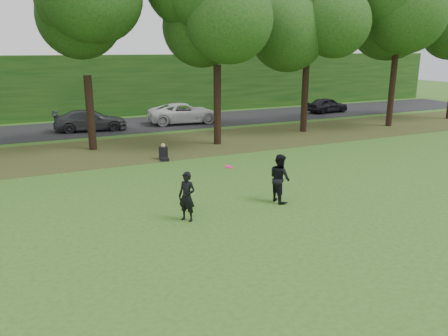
% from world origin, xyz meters
% --- Properties ---
extents(ground, '(120.00, 120.00, 0.00)m').
position_xyz_m(ground, '(0.00, 0.00, 0.00)').
color(ground, '#38581B').
rests_on(ground, ground).
extents(leaf_litter, '(60.00, 7.00, 0.01)m').
position_xyz_m(leaf_litter, '(0.00, 13.00, 0.01)').
color(leaf_litter, '#4B331A').
rests_on(leaf_litter, ground).
extents(street, '(70.00, 7.00, 0.02)m').
position_xyz_m(street, '(0.00, 21.00, 0.01)').
color(street, black).
rests_on(street, ground).
extents(far_hedge, '(70.00, 3.00, 5.00)m').
position_xyz_m(far_hedge, '(0.00, 27.00, 2.50)').
color(far_hedge, '#164012').
rests_on(far_hedge, ground).
extents(player_left, '(0.69, 0.72, 1.67)m').
position_xyz_m(player_left, '(-1.83, 1.72, 0.83)').
color(player_left, black).
rests_on(player_left, ground).
extents(player_right, '(0.71, 0.90, 1.81)m').
position_xyz_m(player_right, '(1.93, 2.03, 0.90)').
color(player_right, black).
rests_on(player_right, ground).
extents(parked_cars, '(39.28, 3.38, 1.51)m').
position_xyz_m(parked_cars, '(0.53, 19.99, 0.72)').
color(parked_cars, black).
rests_on(parked_cars, street).
extents(frisbee, '(0.35, 0.35, 0.09)m').
position_xyz_m(frisbee, '(-0.25, 1.87, 1.63)').
color(frisbee, '#FF1571').
rests_on(frisbee, ground).
extents(seated_person, '(0.51, 0.78, 0.83)m').
position_xyz_m(seated_person, '(-0.07, 9.98, 0.31)').
color(seated_person, black).
rests_on(seated_person, ground).
extents(tree_line, '(55.30, 7.90, 12.31)m').
position_xyz_m(tree_line, '(-0.34, 12.94, 7.84)').
color(tree_line, black).
rests_on(tree_line, ground).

